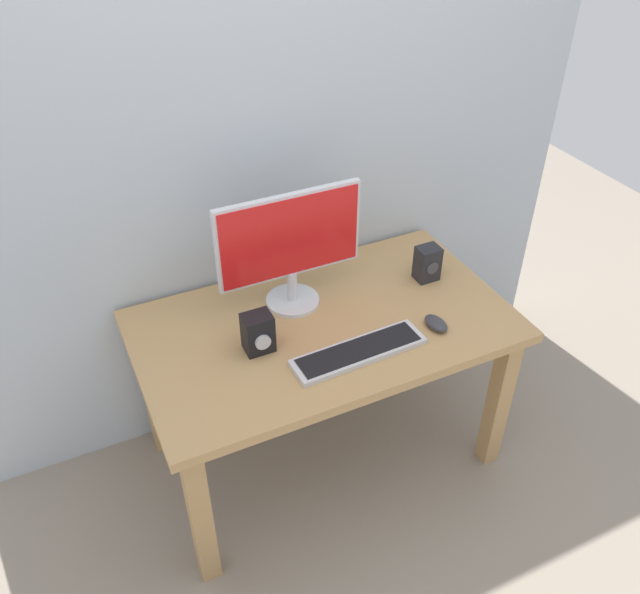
{
  "coord_description": "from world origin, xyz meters",
  "views": [
    {
      "loc": [
        -0.81,
        -1.66,
        2.21
      ],
      "look_at": [
        -0.02,
        0.0,
        0.82
      ],
      "focal_mm": 37.08,
      "sensor_mm": 36.0,
      "label": 1
    }
  ],
  "objects_px": {
    "keyboard_primary": "(359,351)",
    "speaker_right": "(427,263)",
    "audio_controller": "(258,333)",
    "monitor": "(290,245)",
    "desk": "(324,344)",
    "mouse": "(436,323)"
  },
  "relations": [
    {
      "from": "desk",
      "to": "keyboard_primary",
      "type": "bearing_deg",
      "value": -80.87
    },
    {
      "from": "keyboard_primary",
      "to": "audio_controller",
      "type": "bearing_deg",
      "value": 150.34
    },
    {
      "from": "audio_controller",
      "to": "keyboard_primary",
      "type": "bearing_deg",
      "value": -29.66
    },
    {
      "from": "speaker_right",
      "to": "audio_controller",
      "type": "height_order",
      "value": "audio_controller"
    },
    {
      "from": "desk",
      "to": "speaker_right",
      "type": "relative_size",
      "value": 9.55
    },
    {
      "from": "monitor",
      "to": "keyboard_primary",
      "type": "relative_size",
      "value": 1.13
    },
    {
      "from": "keyboard_primary",
      "to": "speaker_right",
      "type": "height_order",
      "value": "speaker_right"
    },
    {
      "from": "desk",
      "to": "audio_controller",
      "type": "bearing_deg",
      "value": -172.57
    },
    {
      "from": "monitor",
      "to": "audio_controller",
      "type": "distance_m",
      "value": 0.34
    },
    {
      "from": "monitor",
      "to": "speaker_right",
      "type": "distance_m",
      "value": 0.57
    },
    {
      "from": "monitor",
      "to": "keyboard_primary",
      "type": "bearing_deg",
      "value": -76.72
    },
    {
      "from": "mouse",
      "to": "speaker_right",
      "type": "distance_m",
      "value": 0.31
    },
    {
      "from": "monitor",
      "to": "mouse",
      "type": "xyz_separation_m",
      "value": [
        0.4,
        -0.36,
        -0.23
      ]
    },
    {
      "from": "speaker_right",
      "to": "monitor",
      "type": "bearing_deg",
      "value": 170.39
    },
    {
      "from": "desk",
      "to": "keyboard_primary",
      "type": "relative_size",
      "value": 2.81
    },
    {
      "from": "speaker_right",
      "to": "keyboard_primary",
      "type": "bearing_deg",
      "value": -148.07
    },
    {
      "from": "keyboard_primary",
      "to": "speaker_right",
      "type": "xyz_separation_m",
      "value": [
        0.45,
        0.28,
        0.06
      ]
    },
    {
      "from": "keyboard_primary",
      "to": "audio_controller",
      "type": "xyz_separation_m",
      "value": [
        -0.3,
        0.17,
        0.06
      ]
    },
    {
      "from": "desk",
      "to": "mouse",
      "type": "relative_size",
      "value": 12.98
    },
    {
      "from": "speaker_right",
      "to": "mouse",
      "type": "bearing_deg",
      "value": -116.05
    },
    {
      "from": "keyboard_primary",
      "to": "monitor",
      "type": "bearing_deg",
      "value": 103.28
    },
    {
      "from": "desk",
      "to": "keyboard_primary",
      "type": "distance_m",
      "value": 0.24
    }
  ]
}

